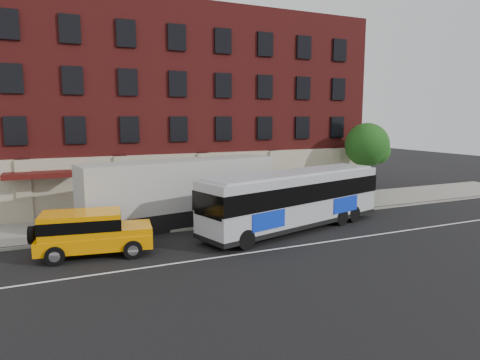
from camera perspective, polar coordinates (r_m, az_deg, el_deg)
name	(u,v)px	position (r m, az deg, el deg)	size (l,w,h in m)	color
ground	(280,252)	(22.01, 5.37, -9.57)	(120.00, 120.00, 0.00)	black
sidewalk	(216,214)	(29.87, -3.19, -4.60)	(60.00, 6.00, 0.15)	gray
kerb	(233,224)	(27.16, -0.90, -5.90)	(60.00, 0.25, 0.15)	gray
lane_line	(275,249)	(22.43, 4.74, -9.21)	(60.00, 0.12, 0.01)	white
building	(182,108)	(36.62, -7.81, 9.56)	(30.00, 12.10, 15.00)	maroon
sign_pole	(91,215)	(24.98, -19.32, -4.40)	(0.30, 0.20, 2.50)	slate
street_tree	(367,147)	(36.67, 16.69, 4.31)	(3.60, 3.60, 6.20)	#3B2D1D
city_bus	(295,198)	(25.99, 7.36, -2.37)	(13.23, 6.11, 3.55)	#AFB2BA
yellow_suv	(89,231)	(22.32, -19.52, -6.40)	(5.89, 3.13, 2.20)	#FF9701
shipping_container	(182,193)	(27.02, -7.79, -1.76)	(12.70, 4.66, 4.15)	black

